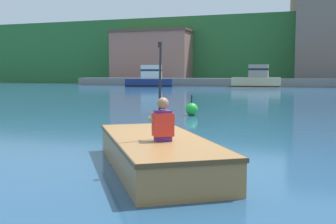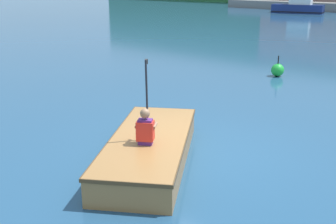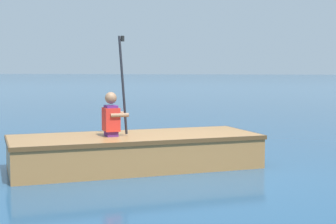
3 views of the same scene
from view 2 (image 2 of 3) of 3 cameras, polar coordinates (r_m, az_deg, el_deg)
name	(u,v)px [view 2 (image 2 of 3)]	position (r m, az deg, el deg)	size (l,w,h in m)	color
ground_plane	(193,154)	(8.13, 3.46, -5.66)	(300.00, 300.00, 0.00)	navy
moored_boat_dock_west_inner	(299,5)	(45.64, 17.30, 13.72)	(5.26, 2.66, 2.35)	navy
rowboat_foreground	(150,147)	(7.72, -2.43, -4.70)	(3.14, 3.76, 0.49)	#A3703D
person_paddler	(145,128)	(7.17, -3.08, -2.11)	(0.45, 0.45, 1.44)	#592672
channel_buoy	(278,70)	(15.09, 14.62, 5.53)	(0.44, 0.44, 0.72)	green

